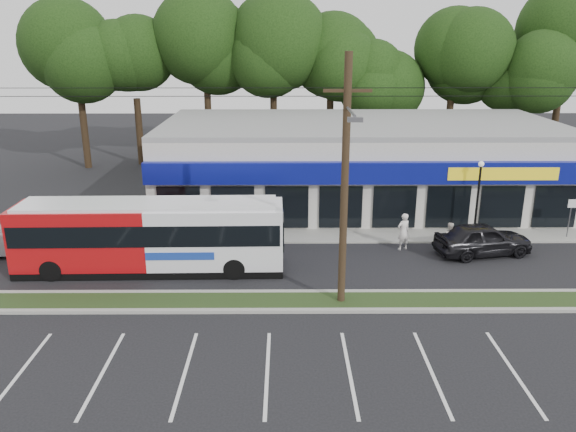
% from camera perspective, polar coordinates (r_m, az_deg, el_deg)
% --- Properties ---
extents(ground, '(120.00, 120.00, 0.00)m').
position_cam_1_polar(ground, '(22.57, -2.08, -9.94)').
color(ground, black).
rests_on(ground, ground).
extents(grass_strip, '(40.00, 1.60, 0.12)m').
position_cam_1_polar(grass_strip, '(23.43, -2.01, -8.67)').
color(grass_strip, '#1D3616').
rests_on(grass_strip, ground).
extents(curb_south, '(40.00, 0.25, 0.14)m').
position_cam_1_polar(curb_south, '(22.67, -2.07, -9.61)').
color(curb_south, '#9E9E93').
rests_on(curb_south, ground).
extents(curb_north, '(40.00, 0.25, 0.14)m').
position_cam_1_polar(curb_north, '(24.19, -1.95, -7.75)').
color(curb_north, '#9E9E93').
rests_on(curb_north, ground).
extents(sidewalk, '(32.00, 2.20, 0.10)m').
position_cam_1_polar(sidewalk, '(31.09, 7.66, -1.98)').
color(sidewalk, '#9E9E93').
rests_on(sidewalk, ground).
extents(strip_mall, '(25.00, 12.55, 5.30)m').
position_cam_1_polar(strip_mall, '(37.03, 7.17, 5.47)').
color(strip_mall, '#BBB8AE').
rests_on(strip_mall, ground).
extents(utility_pole, '(50.00, 2.77, 10.00)m').
position_cam_1_polar(utility_pole, '(21.60, 5.38, 4.10)').
color(utility_pole, black).
rests_on(utility_pole, ground).
extents(lamp_post, '(0.30, 0.30, 4.25)m').
position_cam_1_polar(lamp_post, '(31.54, 18.78, 2.49)').
color(lamp_post, black).
rests_on(lamp_post, ground).
extents(sign_post, '(0.45, 0.10, 2.23)m').
position_cam_1_polar(sign_post, '(33.59, 26.80, 0.42)').
color(sign_post, '#59595E').
rests_on(sign_post, ground).
extents(tree_line, '(46.76, 6.76, 11.83)m').
position_cam_1_polar(tree_line, '(46.11, 3.92, 15.23)').
color(tree_line, black).
rests_on(tree_line, ground).
extents(metrobus, '(12.33, 2.81, 3.30)m').
position_cam_1_polar(metrobus, '(26.71, -13.79, -1.84)').
color(metrobus, '#AF0D11').
rests_on(metrobus, ground).
extents(car_dark, '(5.11, 2.87, 1.64)m').
position_cam_1_polar(car_dark, '(29.71, 19.19, -2.23)').
color(car_dark, black).
rests_on(car_dark, ground).
extents(car_silver, '(4.44, 2.19, 1.40)m').
position_cam_1_polar(car_silver, '(31.42, -27.04, -2.38)').
color(car_silver, '#999CA0').
rests_on(car_silver, ground).
extents(pedestrian_a, '(0.84, 0.71, 1.94)m').
position_cam_1_polar(pedestrian_a, '(29.28, 11.64, -1.55)').
color(pedestrian_a, white).
rests_on(pedestrian_a, ground).
extents(pedestrian_b, '(0.90, 0.78, 1.57)m').
position_cam_1_polar(pedestrian_b, '(29.55, 16.03, -2.09)').
color(pedestrian_b, silver).
rests_on(pedestrian_b, ground).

